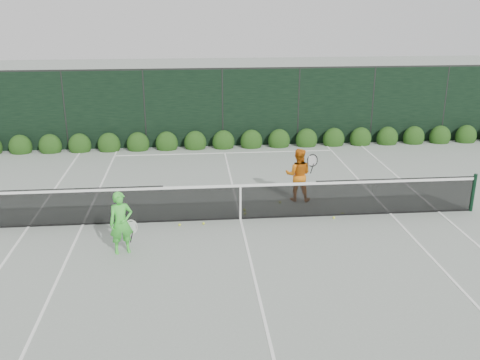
{
  "coord_description": "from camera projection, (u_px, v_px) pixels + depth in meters",
  "views": [
    {
      "loc": [
        -1.22,
        -13.06,
        5.59
      ],
      "look_at": [
        0.02,
        0.3,
        1.0
      ],
      "focal_mm": 40.0,
      "sensor_mm": 36.0,
      "label": 1
    }
  ],
  "objects": [
    {
      "name": "tennis_net",
      "position": [
        240.0,
        201.0,
        14.05
      ],
      "size": [
        12.9,
        0.1,
        1.07
      ],
      "color": "black",
      "rests_on": "ground"
    },
    {
      "name": "tennis_balls",
      "position": [
        262.0,
        215.0,
        14.42
      ],
      "size": [
        4.47,
        1.41,
        0.07
      ],
      "color": "#DFF336",
      "rests_on": "ground"
    },
    {
      "name": "court_lines",
      "position": [
        240.0,
        219.0,
        14.22
      ],
      "size": [
        11.03,
        23.83,
        0.01
      ],
      "color": "white",
      "rests_on": "ground"
    },
    {
      "name": "ground",
      "position": [
        240.0,
        219.0,
        14.22
      ],
      "size": [
        80.0,
        80.0,
        0.0
      ],
      "primitive_type": "plane",
      "color": "gray",
      "rests_on": "ground"
    },
    {
      "name": "player_woman",
      "position": [
        121.0,
        223.0,
        12.15
      ],
      "size": [
        0.66,
        0.48,
        1.47
      ],
      "rotation": [
        0.0,
        0.0,
        0.27
      ],
      "color": "#43D23D",
      "rests_on": "ground"
    },
    {
      "name": "hedge_row",
      "position": [
        223.0,
        142.0,
        20.88
      ],
      "size": [
        31.66,
        0.65,
        0.94
      ],
      "color": "#183B10",
      "rests_on": "ground"
    },
    {
      "name": "player_man",
      "position": [
        298.0,
        175.0,
        15.32
      ],
      "size": [
        0.94,
        0.75,
        1.55
      ],
      "rotation": [
        0.0,
        0.0,
        2.89
      ],
      "color": "orange",
      "rests_on": "ground"
    },
    {
      "name": "windscreen_fence",
      "position": [
        253.0,
        203.0,
        11.18
      ],
      "size": [
        32.0,
        21.07,
        3.06
      ],
      "color": "black",
      "rests_on": "ground"
    }
  ]
}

